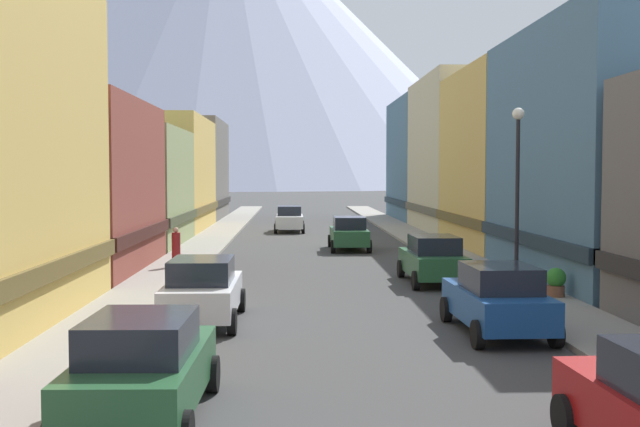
{
  "coord_description": "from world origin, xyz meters",
  "views": [
    {
      "loc": [
        -1.34,
        -6.56,
        4.07
      ],
      "look_at": [
        0.37,
        42.89,
        1.48
      ],
      "focal_mm": 43.47,
      "sensor_mm": 36.0,
      "label": 1
    }
  ],
  "objects_px": {
    "car_driving_0": "(289,219)",
    "car_driving_1": "(349,233)",
    "car_left_1": "(203,290)",
    "potted_plant_1": "(556,282)",
    "streetlamp_right": "(518,176)",
    "car_right_1": "(497,299)",
    "pedestrian_0": "(176,249)",
    "car_right_2": "(433,259)",
    "car_left_0": "(143,367)"
  },
  "relations": [
    {
      "from": "streetlamp_right",
      "to": "car_left_0",
      "type": "bearing_deg",
      "value": -131.58
    },
    {
      "from": "car_driving_0",
      "to": "streetlamp_right",
      "type": "relative_size",
      "value": 0.75
    },
    {
      "from": "car_left_0",
      "to": "car_driving_1",
      "type": "height_order",
      "value": "same"
    },
    {
      "from": "car_driving_1",
      "to": "streetlamp_right",
      "type": "bearing_deg",
      "value": -78.07
    },
    {
      "from": "car_left_1",
      "to": "car_right_2",
      "type": "height_order",
      "value": "same"
    },
    {
      "from": "car_left_0",
      "to": "potted_plant_1",
      "type": "xyz_separation_m",
      "value": [
        10.8,
        11.58,
        -0.28
      ]
    },
    {
      "from": "car_left_1",
      "to": "car_driving_0",
      "type": "relative_size",
      "value": 1.0
    },
    {
      "from": "car_right_2",
      "to": "pedestrian_0",
      "type": "height_order",
      "value": "pedestrian_0"
    },
    {
      "from": "car_left_1",
      "to": "pedestrian_0",
      "type": "height_order",
      "value": "pedestrian_0"
    },
    {
      "from": "car_left_1",
      "to": "pedestrian_0",
      "type": "distance_m",
      "value": 11.8
    },
    {
      "from": "car_driving_0",
      "to": "streetlamp_right",
      "type": "bearing_deg",
      "value": -77.25
    },
    {
      "from": "car_driving_1",
      "to": "car_left_1",
      "type": "bearing_deg",
      "value": -105.32
    },
    {
      "from": "car_left_0",
      "to": "pedestrian_0",
      "type": "relative_size",
      "value": 2.68
    },
    {
      "from": "car_right_2",
      "to": "car_driving_1",
      "type": "relative_size",
      "value": 1.01
    },
    {
      "from": "car_driving_1",
      "to": "car_right_1",
      "type": "bearing_deg",
      "value": -84.14
    },
    {
      "from": "streetlamp_right",
      "to": "car_driving_1",
      "type": "bearing_deg",
      "value": 101.93
    },
    {
      "from": "car_left_0",
      "to": "potted_plant_1",
      "type": "relative_size",
      "value": 4.85
    },
    {
      "from": "car_driving_0",
      "to": "streetlamp_right",
      "type": "height_order",
      "value": "streetlamp_right"
    },
    {
      "from": "car_right_1",
      "to": "potted_plant_1",
      "type": "height_order",
      "value": "car_right_1"
    },
    {
      "from": "car_right_2",
      "to": "pedestrian_0",
      "type": "relative_size",
      "value": 2.68
    },
    {
      "from": "car_right_1",
      "to": "car_driving_0",
      "type": "distance_m",
      "value": 34.84
    },
    {
      "from": "car_left_1",
      "to": "car_right_1",
      "type": "bearing_deg",
      "value": -12.78
    },
    {
      "from": "pedestrian_0",
      "to": "streetlamp_right",
      "type": "relative_size",
      "value": 0.28
    },
    {
      "from": "car_right_1",
      "to": "car_driving_1",
      "type": "height_order",
      "value": "same"
    },
    {
      "from": "car_right_2",
      "to": "car_left_1",
      "type": "bearing_deg",
      "value": -136.3
    },
    {
      "from": "car_right_1",
      "to": "pedestrian_0",
      "type": "distance_m",
      "value": 16.64
    },
    {
      "from": "car_left_1",
      "to": "car_right_1",
      "type": "xyz_separation_m",
      "value": [
        7.6,
        -1.72,
        0.0
      ]
    },
    {
      "from": "streetlamp_right",
      "to": "car_right_1",
      "type": "bearing_deg",
      "value": -112.77
    },
    {
      "from": "car_left_0",
      "to": "car_right_1",
      "type": "relative_size",
      "value": 1.0
    },
    {
      "from": "car_left_1",
      "to": "car_right_2",
      "type": "relative_size",
      "value": 0.99
    },
    {
      "from": "car_driving_1",
      "to": "pedestrian_0",
      "type": "relative_size",
      "value": 2.66
    },
    {
      "from": "potted_plant_1",
      "to": "streetlamp_right",
      "type": "height_order",
      "value": "streetlamp_right"
    },
    {
      "from": "potted_plant_1",
      "to": "pedestrian_0",
      "type": "distance_m",
      "value": 15.64
    },
    {
      "from": "car_left_1",
      "to": "car_driving_1",
      "type": "distance_m",
      "value": 20.44
    },
    {
      "from": "car_left_0",
      "to": "car_left_1",
      "type": "distance_m",
      "value": 8.35
    },
    {
      "from": "pedestrian_0",
      "to": "potted_plant_1",
      "type": "bearing_deg",
      "value": -32.09
    },
    {
      "from": "potted_plant_1",
      "to": "car_right_1",
      "type": "bearing_deg",
      "value": -122.83
    },
    {
      "from": "car_right_1",
      "to": "car_driving_0",
      "type": "relative_size",
      "value": 1.01
    },
    {
      "from": "car_driving_0",
      "to": "car_driving_1",
      "type": "xyz_separation_m",
      "value": [
        3.2,
        -12.98,
        0.0
      ]
    },
    {
      "from": "car_left_1",
      "to": "streetlamp_right",
      "type": "height_order",
      "value": "streetlamp_right"
    },
    {
      "from": "car_right_2",
      "to": "car_left_0",
      "type": "bearing_deg",
      "value": -115.96
    },
    {
      "from": "car_left_1",
      "to": "car_right_1",
      "type": "height_order",
      "value": "same"
    },
    {
      "from": "car_left_0",
      "to": "streetlamp_right",
      "type": "distance_m",
      "value": 14.13
    },
    {
      "from": "car_right_2",
      "to": "potted_plant_1",
      "type": "relative_size",
      "value": 4.85
    },
    {
      "from": "car_right_2",
      "to": "pedestrian_0",
      "type": "xyz_separation_m",
      "value": [
        -10.05,
        4.28,
        0.01
      ]
    },
    {
      "from": "car_driving_0",
      "to": "potted_plant_1",
      "type": "xyz_separation_m",
      "value": [
        8.6,
        -29.46,
        -0.28
      ]
    },
    {
      "from": "car_right_2",
      "to": "potted_plant_1",
      "type": "height_order",
      "value": "car_right_2"
    },
    {
      "from": "potted_plant_1",
      "to": "streetlamp_right",
      "type": "relative_size",
      "value": 0.16
    },
    {
      "from": "car_left_1",
      "to": "pedestrian_0",
      "type": "bearing_deg",
      "value": 101.98
    },
    {
      "from": "car_left_1",
      "to": "streetlamp_right",
      "type": "distance_m",
      "value": 9.85
    }
  ]
}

